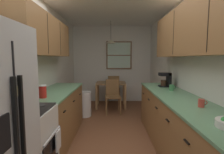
# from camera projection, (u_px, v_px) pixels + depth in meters

# --- Properties ---
(ground_plane) EXTENTS (12.00, 12.00, 0.00)m
(ground_plane) POSITION_uv_depth(u_px,v_px,m) (112.00, 133.00, 3.47)
(ground_plane) COLOR brown
(wall_left) EXTENTS (0.10, 9.00, 2.55)m
(wall_left) POSITION_uv_depth(u_px,v_px,m) (42.00, 69.00, 3.34)
(wall_left) COLOR silver
(wall_left) RESTS_ON ground
(wall_right) EXTENTS (0.10, 9.00, 2.55)m
(wall_right) POSITION_uv_depth(u_px,v_px,m) (183.00, 69.00, 3.33)
(wall_right) COLOR silver
(wall_right) RESTS_ON ground
(wall_back) EXTENTS (4.40, 0.10, 2.55)m
(wall_back) POSITION_uv_depth(u_px,v_px,m) (112.00, 64.00, 5.97)
(wall_back) COLOR silver
(wall_back) RESTS_ON ground
(stove_range) EXTENTS (0.66, 0.63, 1.10)m
(stove_range) POSITION_uv_depth(u_px,v_px,m) (22.00, 149.00, 1.93)
(stove_range) COLOR white
(stove_range) RESTS_ON ground
(microwave_over_range) EXTENTS (0.39, 0.61, 0.32)m
(microwave_over_range) POSITION_uv_depth(u_px,v_px,m) (5.00, 40.00, 1.80)
(microwave_over_range) COLOR black
(counter_left) EXTENTS (0.64, 1.89, 0.90)m
(counter_left) POSITION_uv_depth(u_px,v_px,m) (57.00, 114.00, 3.18)
(counter_left) COLOR olive
(counter_left) RESTS_ON ground
(upper_cabinets_left) EXTENTS (0.33, 1.97, 0.66)m
(upper_cabinets_left) POSITION_uv_depth(u_px,v_px,m) (46.00, 36.00, 2.98)
(upper_cabinets_left) COLOR olive
(counter_right) EXTENTS (0.64, 3.38, 0.90)m
(counter_right) POSITION_uv_depth(u_px,v_px,m) (183.00, 131.00, 2.47)
(counter_right) COLOR olive
(counter_right) RESTS_ON ground
(upper_cabinets_right) EXTENTS (0.33, 3.06, 0.75)m
(upper_cabinets_right) POSITION_uv_depth(u_px,v_px,m) (200.00, 27.00, 2.27)
(upper_cabinets_right) COLOR olive
(dining_table) EXTENTS (0.88, 0.71, 0.75)m
(dining_table) POSITION_uv_depth(u_px,v_px,m) (111.00, 87.00, 5.27)
(dining_table) COLOR olive
(dining_table) RESTS_ON ground
(dining_chair_near) EXTENTS (0.43, 0.43, 0.90)m
(dining_chair_near) POSITION_uv_depth(u_px,v_px,m) (113.00, 94.00, 4.72)
(dining_chair_near) COLOR brown
(dining_chair_near) RESTS_ON ground
(dining_chair_far) EXTENTS (0.40, 0.40, 0.90)m
(dining_chair_far) POSITION_uv_depth(u_px,v_px,m) (114.00, 88.00, 5.84)
(dining_chair_far) COLOR brown
(dining_chair_far) RESTS_ON ground
(pendant_light) EXTENTS (0.31, 0.31, 0.63)m
(pendant_light) POSITION_uv_depth(u_px,v_px,m) (111.00, 41.00, 5.13)
(pendant_light) COLOR black
(back_window) EXTENTS (0.85, 0.05, 0.93)m
(back_window) POSITION_uv_depth(u_px,v_px,m) (119.00, 55.00, 5.87)
(back_window) COLOR brown
(trash_bin) EXTENTS (0.34, 0.34, 0.63)m
(trash_bin) POSITION_uv_depth(u_px,v_px,m) (85.00, 104.00, 4.44)
(trash_bin) COLOR white
(trash_bin) RESTS_ON ground
(storage_canister) EXTENTS (0.11, 0.11, 0.19)m
(storage_canister) POSITION_uv_depth(u_px,v_px,m) (43.00, 91.00, 2.52)
(storage_canister) COLOR red
(storage_canister) RESTS_ON counter_left
(dish_towel) EXTENTS (0.02, 0.16, 0.24)m
(dish_towel) POSITION_uv_depth(u_px,v_px,m) (58.00, 140.00, 2.08)
(dish_towel) COLOR white
(coffee_maker) EXTENTS (0.22, 0.18, 0.28)m
(coffee_maker) POSITION_uv_depth(u_px,v_px,m) (166.00, 79.00, 3.50)
(coffee_maker) COLOR black
(coffee_maker) RESTS_ON counter_right
(mug_by_coffeemaker) EXTENTS (0.12, 0.08, 0.10)m
(mug_by_coffeemaker) POSITION_uv_depth(u_px,v_px,m) (172.00, 88.00, 3.09)
(mug_by_coffeemaker) COLOR #3F7F4C
(mug_by_coffeemaker) RESTS_ON counter_right
(mug_spare) EXTENTS (0.11, 0.07, 0.09)m
(mug_spare) POSITION_uv_depth(u_px,v_px,m) (202.00, 103.00, 2.03)
(mug_spare) COLOR #BF3F33
(mug_spare) RESTS_ON counter_right
(table_serving_bowl) EXTENTS (0.20, 0.20, 0.06)m
(table_serving_bowl) POSITION_uv_depth(u_px,v_px,m) (115.00, 81.00, 5.30)
(table_serving_bowl) COLOR #E0D14C
(table_serving_bowl) RESTS_ON dining_table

